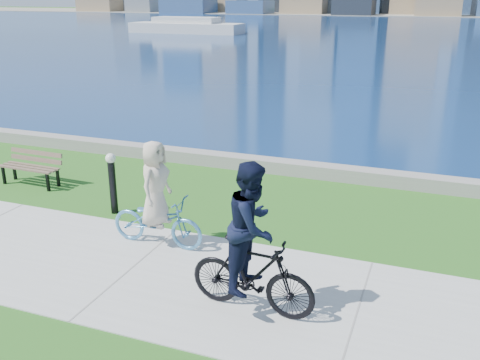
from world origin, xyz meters
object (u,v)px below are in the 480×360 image
object	(u,v)px
bollard_lamp	(112,179)
cyclist_woman	(157,207)
park_bench	(32,165)
cyclist_man	(252,251)

from	to	relation	value
bollard_lamp	cyclist_woman	bearing A→B (deg)	-32.69
park_bench	cyclist_woman	size ratio (longest dim) A/B	0.79
park_bench	cyclist_man	xyz separation A→B (m)	(7.23, -3.53, 0.51)
bollard_lamp	cyclist_man	size ratio (longest dim) A/B	0.58
cyclist_man	park_bench	bearing A→B (deg)	67.25
cyclist_woman	cyclist_man	distance (m)	2.92
bollard_lamp	cyclist_woman	size ratio (longest dim) A/B	0.67
bollard_lamp	cyclist_man	world-z (taller)	cyclist_man
cyclist_woman	cyclist_man	bearing A→B (deg)	-121.67
park_bench	cyclist_man	distance (m)	8.06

